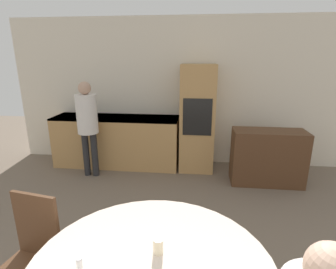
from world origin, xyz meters
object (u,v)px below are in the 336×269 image
object	(u,v)px
chair_far_left	(31,253)
cup	(158,246)
sideboard	(267,157)
person_standing	(87,119)
oven_unit	(197,119)

from	to	relation	value
chair_far_left	cup	distance (m)	1.02
sideboard	person_standing	distance (m)	2.90
oven_unit	cup	bearing A→B (deg)	-93.98
chair_far_left	cup	bearing A→B (deg)	0.62
sideboard	chair_far_left	bearing A→B (deg)	-132.71
chair_far_left	person_standing	size ratio (longest dim) A/B	0.62
person_standing	cup	distance (m)	3.01
sideboard	person_standing	xyz separation A→B (m)	(-2.85, -0.05, 0.54)
oven_unit	cup	distance (m)	3.11
oven_unit	chair_far_left	bearing A→B (deg)	-111.91
person_standing	cup	world-z (taller)	person_standing
oven_unit	cup	xyz separation A→B (m)	(-0.22, -3.10, -0.08)
cup	person_standing	bearing A→B (deg)	120.55
sideboard	chair_far_left	world-z (taller)	chair_far_left
chair_far_left	cup	world-z (taller)	chair_far_left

